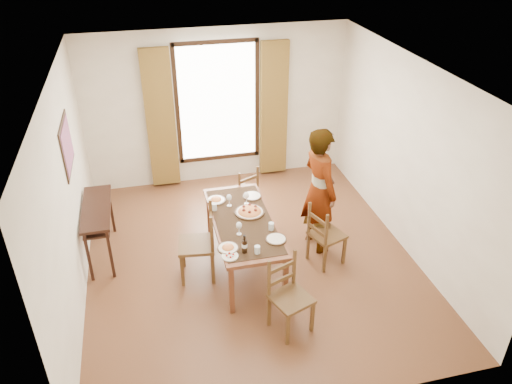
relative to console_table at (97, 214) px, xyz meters
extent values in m
plane|color=#462615|center=(2.03, -0.60, -0.68)|extent=(5.00, 5.00, 0.00)
cube|color=white|center=(2.03, 1.90, 0.67)|extent=(4.50, 0.10, 2.70)
cube|color=white|center=(2.03, -3.10, 0.67)|extent=(4.50, 0.10, 2.70)
cube|color=white|center=(-0.22, -0.60, 0.67)|extent=(0.10, 5.00, 2.70)
cube|color=white|center=(4.28, -0.60, 0.67)|extent=(0.10, 5.00, 2.70)
cube|color=white|center=(2.03, -0.60, 2.04)|extent=(4.50, 5.00, 0.04)
cube|color=white|center=(2.03, 1.87, 0.77)|extent=(1.30, 0.04, 2.00)
cube|color=olive|center=(1.05, 1.81, 0.57)|extent=(0.48, 0.10, 2.40)
cube|color=olive|center=(3.01, 1.81, 0.57)|extent=(0.48, 0.10, 2.40)
cube|color=black|center=(-0.21, 0.00, 1.07)|extent=(0.02, 0.86, 0.66)
cube|color=red|center=(-0.20, 0.00, 1.07)|extent=(0.01, 0.76, 0.56)
cube|color=black|center=(0.00, 0.00, 0.10)|extent=(0.38, 1.20, 0.04)
cube|color=black|center=(0.00, 0.00, -0.02)|extent=(0.34, 1.10, 0.03)
cube|color=black|center=(-0.14, -0.55, -0.30)|extent=(0.04, 0.04, 0.76)
cube|color=black|center=(-0.14, 0.55, -0.30)|extent=(0.04, 0.04, 0.76)
cube|color=black|center=(0.14, -0.55, -0.30)|extent=(0.04, 0.04, 0.76)
cube|color=black|center=(0.14, 0.55, -0.30)|extent=(0.04, 0.04, 0.76)
cube|color=brown|center=(1.91, -0.71, 0.04)|extent=(0.80, 1.86, 0.05)
cube|color=black|center=(1.91, -0.71, 0.07)|extent=(0.74, 1.71, 0.01)
cube|color=brown|center=(1.57, -1.58, -0.33)|extent=(0.06, 0.06, 0.70)
cube|color=brown|center=(1.57, 0.16, -0.33)|extent=(0.06, 0.06, 0.70)
cube|color=brown|center=(2.25, -1.58, -0.33)|extent=(0.06, 0.06, 0.70)
cube|color=brown|center=(2.25, 0.16, -0.33)|extent=(0.06, 0.06, 0.70)
cube|color=#513A1B|center=(1.26, -0.77, -0.18)|extent=(0.52, 0.52, 0.04)
cube|color=#513A1B|center=(1.09, -0.55, -0.43)|extent=(0.04, 0.04, 0.50)
cube|color=#513A1B|center=(1.48, -0.60, -0.43)|extent=(0.04, 0.04, 0.50)
cube|color=#513A1B|center=(1.03, -0.94, -0.43)|extent=(0.04, 0.04, 0.50)
cube|color=#513A1B|center=(1.43, -1.00, -0.43)|extent=(0.04, 0.04, 0.50)
cube|color=#513A1B|center=(1.49, -0.60, 0.09)|extent=(0.04, 0.04, 0.56)
cube|color=#513A1B|center=(1.44, -1.00, 0.09)|extent=(0.04, 0.04, 0.56)
cube|color=#513A1B|center=(1.47, -0.80, -0.02)|extent=(0.08, 0.40, 0.06)
cube|color=#513A1B|center=(1.47, -0.80, 0.18)|extent=(0.08, 0.40, 0.06)
cube|color=#513A1B|center=(2.15, 0.53, -0.25)|extent=(0.53, 0.53, 0.04)
cube|color=#513A1B|center=(2.24, 0.76, -0.47)|extent=(0.04, 0.04, 0.43)
cube|color=#513A1B|center=(2.38, 0.45, -0.47)|extent=(0.04, 0.04, 0.43)
cube|color=#513A1B|center=(1.92, 0.62, -0.47)|extent=(0.04, 0.04, 0.43)
cube|color=#513A1B|center=(2.06, 0.31, -0.47)|extent=(0.04, 0.04, 0.43)
cube|color=#513A1B|center=(2.38, 0.44, -0.01)|extent=(0.03, 0.03, 0.48)
cube|color=#513A1B|center=(2.07, 0.30, -0.01)|extent=(0.03, 0.03, 0.48)
cube|color=#513A1B|center=(2.23, 0.37, -0.11)|extent=(0.32, 0.17, 0.05)
cube|color=#513A1B|center=(2.23, 0.37, 0.06)|extent=(0.32, 0.17, 0.05)
cube|color=#513A1B|center=(2.19, -2.00, -0.23)|extent=(0.55, 0.55, 0.04)
cube|color=#513A1B|center=(2.08, -2.24, -0.46)|extent=(0.04, 0.04, 0.46)
cube|color=#513A1B|center=(1.95, -1.90, -0.46)|extent=(0.04, 0.04, 0.46)
cube|color=#513A1B|center=(2.42, -2.11, -0.46)|extent=(0.04, 0.04, 0.46)
cube|color=#513A1B|center=(2.29, -1.77, -0.46)|extent=(0.04, 0.04, 0.46)
cube|color=#513A1B|center=(1.95, -1.89, 0.02)|extent=(0.04, 0.04, 0.51)
cube|color=#513A1B|center=(2.29, -1.76, 0.02)|extent=(0.04, 0.04, 0.51)
cube|color=#513A1B|center=(2.12, -1.82, -0.08)|extent=(0.35, 0.15, 0.05)
cube|color=#513A1B|center=(2.12, -1.82, 0.11)|extent=(0.35, 0.15, 0.05)
cube|color=#513A1B|center=(3.04, -0.90, -0.24)|extent=(0.53, 0.53, 0.04)
cube|color=#513A1B|center=(3.27, -1.00, -0.46)|extent=(0.04, 0.04, 0.45)
cube|color=#513A1B|center=(2.94, -1.13, -0.46)|extent=(0.04, 0.04, 0.45)
cube|color=#513A1B|center=(3.15, -0.67, -0.46)|extent=(0.04, 0.04, 0.45)
cube|color=#513A1B|center=(2.81, -0.79, -0.46)|extent=(0.04, 0.04, 0.45)
cube|color=#513A1B|center=(2.93, -1.13, 0.01)|extent=(0.04, 0.04, 0.50)
cube|color=#513A1B|center=(2.80, -0.79, 0.01)|extent=(0.04, 0.04, 0.50)
cube|color=#513A1B|center=(2.87, -0.96, -0.09)|extent=(0.15, 0.34, 0.05)
cube|color=#513A1B|center=(2.87, -0.96, 0.09)|extent=(0.15, 0.34, 0.05)
imported|color=gray|center=(3.04, -0.49, 0.25)|extent=(0.86, 0.72, 1.86)
cylinder|color=silver|center=(2.21, -1.02, 0.12)|extent=(0.07, 0.07, 0.10)
cylinder|color=silver|center=(1.57, -0.38, 0.12)|extent=(0.07, 0.07, 0.10)
cylinder|color=silver|center=(1.92, -1.46, 0.12)|extent=(0.07, 0.07, 0.10)
camera|label=1|loc=(0.78, -6.11, 3.76)|focal=35.00mm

